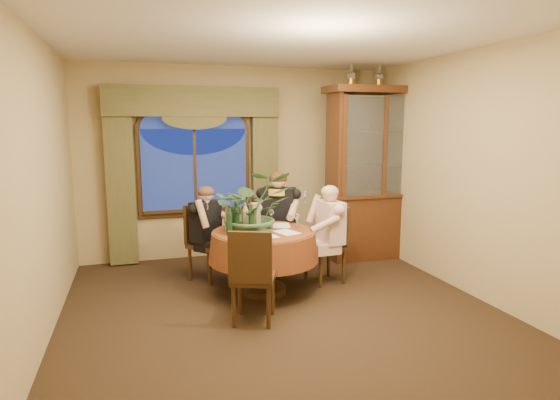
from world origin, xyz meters
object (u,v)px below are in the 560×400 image
object	(u,v)px
wine_bottle_2	(228,217)
wine_bottle_1	(237,218)
stoneware_vase	(255,216)
wine_bottle_3	(245,217)
oil_lamp_right	(406,75)
person_back	(206,234)
olive_bowl	(266,230)
centerpiece_plant	(252,179)
wine_bottle_0	(229,221)
chair_front_left	(253,275)
oil_lamp_left	(351,73)
oil_lamp_center	(379,74)
person_scarf	(278,222)
wine_bottle_5	(235,216)
china_cabinet	(376,173)
dining_table	(264,262)
chair_back	(209,243)
person_pink	(330,235)
chair_back_right	(268,236)
chair_right	(325,245)
wine_bottle_4	(252,219)

from	to	relation	value
wine_bottle_2	wine_bottle_1	bearing A→B (deg)	-61.08
stoneware_vase	wine_bottle_3	xyz separation A→B (m)	(-0.14, -0.11, 0.01)
oil_lamp_right	person_back	distance (m)	3.67
stoneware_vase	olive_bowl	size ratio (longest dim) A/B	2.14
centerpiece_plant	wine_bottle_0	xyz separation A→B (m)	(-0.32, -0.21, -0.42)
chair_front_left	centerpiece_plant	bearing A→B (deg)	98.97
oil_lamp_right	stoneware_vase	distance (m)	3.19
centerpiece_plant	oil_lamp_left	bearing A→B (deg)	29.04
oil_lamp_center	oil_lamp_right	size ratio (longest dim) A/B	1.00
person_scarf	wine_bottle_1	size ratio (longest dim) A/B	4.12
person_back	wine_bottle_0	distance (m)	0.83
wine_bottle_1	wine_bottle_5	distance (m)	0.18
china_cabinet	oil_lamp_right	world-z (taller)	oil_lamp_right
oil_lamp_right	oil_lamp_center	bearing A→B (deg)	180.00
dining_table	wine_bottle_3	xyz separation A→B (m)	(-0.21, 0.02, 0.54)
person_scarf	wine_bottle_1	distance (m)	1.06
stoneware_vase	chair_back	bearing A→B (deg)	131.01
dining_table	oil_lamp_left	size ratio (longest dim) A/B	3.75
chair_front_left	wine_bottle_1	size ratio (longest dim) A/B	2.91
china_cabinet	person_pink	size ratio (longest dim) A/B	2.01
chair_front_left	person_pink	distance (m)	1.43
chair_front_left	wine_bottle_5	xyz separation A→B (m)	(0.01, 0.90, 0.44)
wine_bottle_2	chair_back	bearing A→B (deg)	104.78
chair_back	stoneware_vase	xyz separation A→B (m)	(0.47, -0.54, 0.42)
chair_front_left	chair_back	bearing A→B (deg)	121.65
dining_table	chair_back_right	world-z (taller)	chair_back_right
stoneware_vase	wine_bottle_2	world-z (taller)	wine_bottle_2
oil_lamp_right	chair_back_right	bearing A→B (deg)	-174.46
stoneware_vase	olive_bowl	xyz separation A→B (m)	(0.08, -0.22, -0.13)
chair_right	wine_bottle_5	world-z (taller)	wine_bottle_5
wine_bottle_0	wine_bottle_5	xyz separation A→B (m)	(0.12, 0.26, 0.00)
wine_bottle_0	china_cabinet	bearing A→B (deg)	25.23
china_cabinet	wine_bottle_4	world-z (taller)	china_cabinet
centerpiece_plant	wine_bottle_3	world-z (taller)	centerpiece_plant
oil_lamp_left	wine_bottle_1	size ratio (longest dim) A/B	1.03
centerpiece_plant	china_cabinet	bearing A→B (deg)	23.75
chair_front_left	person_back	bearing A→B (deg)	123.23
oil_lamp_left	centerpiece_plant	world-z (taller)	oil_lamp_left
oil_lamp_center	wine_bottle_4	xyz separation A→B (m)	(-2.16, -1.13, -1.75)
person_scarf	wine_bottle_2	bearing A→B (deg)	66.41
person_pink	wine_bottle_1	size ratio (longest dim) A/B	3.76
chair_back_right	oil_lamp_center	bearing A→B (deg)	-154.47
oil_lamp_center	person_back	size ratio (longest dim) A/B	0.28
centerpiece_plant	olive_bowl	distance (m)	0.61
oil_lamp_left	chair_back	xyz separation A→B (m)	(-2.10, -0.36, -2.19)
oil_lamp_left	wine_bottle_3	world-z (taller)	oil_lamp_left
person_pink	stoneware_vase	bearing A→B (deg)	81.20
chair_right	person_scarf	bearing A→B (deg)	26.89
dining_table	chair_back	size ratio (longest dim) A/B	1.33
dining_table	stoneware_vase	world-z (taller)	stoneware_vase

